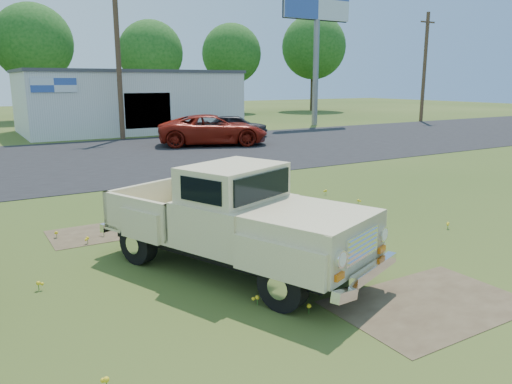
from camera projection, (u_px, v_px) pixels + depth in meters
ground at (251, 264)px, 9.60m from camera, size 140.00×140.00×0.00m
asphalt_lot at (80, 160)px, 22.14m from camera, size 90.00×14.00×0.02m
dirt_patch_a at (429, 304)px, 7.85m from camera, size 3.00×2.00×0.01m
dirt_patch_b at (100, 233)px, 11.52m from camera, size 2.20×1.60×0.01m
commercial_building at (129, 100)px, 34.73m from camera, size 14.20×8.20×4.15m
billboard at (317, 12)px, 37.91m from camera, size 6.10×0.45×11.05m
utility_pole_mid at (118, 60)px, 29.00m from camera, size 1.60×0.30×9.00m
utility_pole_east at (425, 67)px, 42.09m from camera, size 1.60×0.30×9.00m
treeline_d at (33, 43)px, 43.03m from camera, size 6.72×6.72×10.00m
treeline_e at (151, 53)px, 46.94m from camera, size 6.08×6.08×9.04m
treeline_f at (232, 54)px, 54.00m from camera, size 6.40×6.40×9.52m
treeline_g at (314, 47)px, 57.57m from camera, size 7.36×7.36×10.95m
vintage_pickup_truck at (233, 218)px, 9.08m from camera, size 4.00×5.87×1.99m
red_pickup at (213, 130)px, 27.11m from camera, size 6.48×4.65×1.64m
dark_sedan at (235, 126)px, 31.20m from camera, size 4.32×3.31×1.37m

